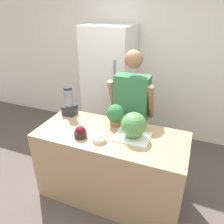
{
  "coord_description": "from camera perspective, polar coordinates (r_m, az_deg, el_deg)",
  "views": [
    {
      "loc": [
        0.76,
        -1.51,
        2.17
      ],
      "look_at": [
        0.0,
        0.4,
        1.14
      ],
      "focal_mm": 35.0,
      "sensor_mm": 36.0,
      "label": 1
    }
  ],
  "objects": [
    {
      "name": "cutting_board",
      "position": [
        2.34,
        5.28,
        -6.51
      ],
      "size": [
        0.37,
        0.29,
        0.01
      ],
      "color": "white",
      "rests_on": "counter_island"
    },
    {
      "name": "bowl_cream",
      "position": [
        2.27,
        -3.4,
        -6.86
      ],
      "size": [
        0.14,
        0.14,
        0.09
      ],
      "color": "beige",
      "rests_on": "counter_island"
    },
    {
      "name": "person",
      "position": [
        2.88,
        5.04,
        -0.4
      ],
      "size": [
        0.57,
        0.27,
        1.69
      ],
      "color": "#333338",
      "rests_on": "ground_plane"
    },
    {
      "name": "refrigerator",
      "position": [
        3.65,
        -0.62,
        7.03
      ],
      "size": [
        0.73,
        0.71,
        1.88
      ],
      "color": "white",
      "rests_on": "ground_plane"
    },
    {
      "name": "watermelon",
      "position": [
        2.27,
        5.67,
        -3.38
      ],
      "size": [
        0.27,
        0.27,
        0.27
      ],
      "color": "#4C8C47",
      "rests_on": "cutting_board"
    },
    {
      "name": "blender",
      "position": [
        2.79,
        -11.17,
        2.3
      ],
      "size": [
        0.15,
        0.15,
        0.37
      ],
      "color": "#28282D",
      "rests_on": "counter_island"
    },
    {
      "name": "potted_plant",
      "position": [
        2.5,
        0.87,
        -0.59
      ],
      "size": [
        0.21,
        0.21,
        0.25
      ],
      "color": "#996647",
      "rests_on": "counter_island"
    },
    {
      "name": "ground_plane",
      "position": [
        2.75,
        -3.42,
        -25.45
      ],
      "size": [
        14.0,
        14.0,
        0.0
      ],
      "primitive_type": "plane",
      "color": "#564C47"
    },
    {
      "name": "bowl_cherries",
      "position": [
        2.34,
        -8.27,
        -5.31
      ],
      "size": [
        0.13,
        0.13,
        0.13
      ],
      "color": "#2D231E",
      "rests_on": "counter_island"
    },
    {
      "name": "wall_back",
      "position": [
        3.75,
        9.68,
        12.92
      ],
      "size": [
        8.0,
        0.06,
        2.6
      ],
      "color": "white",
      "rests_on": "ground_plane"
    },
    {
      "name": "counter_island",
      "position": [
        2.66,
        -0.3,
        -13.81
      ],
      "size": [
        1.66,
        0.73,
        0.89
      ],
      "color": "tan",
      "rests_on": "ground_plane"
    }
  ]
}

